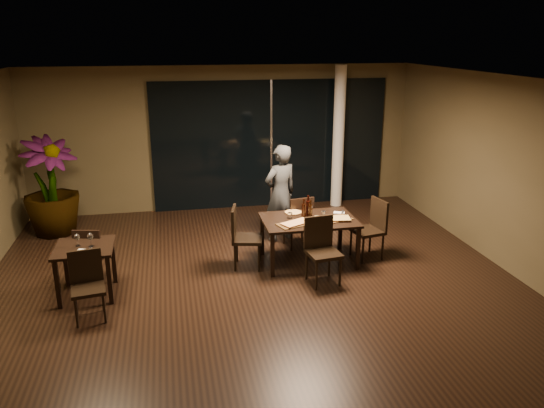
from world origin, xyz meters
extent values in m
plane|color=black|center=(0.00, 0.00, 0.00)|extent=(8.00, 8.00, 0.00)
cube|color=#493F27|center=(0.00, 4.05, 1.50)|extent=(8.00, 0.10, 3.00)
cube|color=#493F27|center=(0.00, -4.05, 1.50)|extent=(8.00, 0.10, 3.00)
cube|color=#493F27|center=(4.05, 0.00, 1.50)|extent=(0.10, 8.00, 3.00)
cube|color=silver|center=(0.00, 0.00, 3.02)|extent=(8.00, 8.00, 0.04)
cube|color=black|center=(1.00, 3.96, 1.35)|extent=(5.00, 0.06, 2.70)
cylinder|color=silver|center=(2.40, 3.65, 1.50)|extent=(0.24, 0.24, 3.00)
cube|color=black|center=(1.00, 0.80, 0.73)|extent=(1.50, 1.00, 0.04)
cube|color=black|center=(0.31, 0.36, 0.35)|extent=(0.06, 0.06, 0.71)
cube|color=black|center=(1.69, 0.36, 0.35)|extent=(0.06, 0.06, 0.71)
cube|color=black|center=(0.31, 1.24, 0.35)|extent=(0.06, 0.06, 0.71)
cube|color=black|center=(1.69, 1.24, 0.35)|extent=(0.06, 0.06, 0.71)
cube|color=black|center=(-2.40, 0.30, 0.73)|extent=(0.80, 0.80, 0.04)
cube|color=black|center=(-2.74, -0.04, 0.35)|extent=(0.06, 0.06, 0.71)
cube|color=black|center=(-2.06, -0.04, 0.35)|extent=(0.06, 0.06, 0.71)
cube|color=black|center=(-2.74, 0.64, 0.35)|extent=(0.06, 0.06, 0.71)
cube|color=black|center=(-2.06, 0.64, 0.35)|extent=(0.06, 0.06, 0.71)
cube|color=black|center=(0.99, 1.51, 0.45)|extent=(0.50, 0.50, 0.05)
cylinder|color=black|center=(1.13, 1.72, 0.22)|extent=(0.04, 0.04, 0.45)
cylinder|color=black|center=(0.78, 1.66, 0.22)|extent=(0.04, 0.04, 0.45)
cylinder|color=black|center=(1.19, 1.37, 0.22)|extent=(0.04, 0.04, 0.45)
cylinder|color=black|center=(0.84, 1.31, 0.22)|extent=(0.04, 0.04, 0.45)
cube|color=black|center=(1.02, 1.32, 0.69)|extent=(0.44, 0.11, 0.50)
cube|color=black|center=(1.02, 0.01, 0.47)|extent=(0.52, 0.52, 0.05)
cylinder|color=black|center=(0.85, -0.21, 0.24)|extent=(0.04, 0.04, 0.47)
cylinder|color=black|center=(1.23, -0.15, 0.24)|extent=(0.04, 0.04, 0.47)
cylinder|color=black|center=(0.80, 0.17, 0.24)|extent=(0.04, 0.04, 0.47)
cylinder|color=black|center=(1.18, 0.22, 0.24)|extent=(0.04, 0.04, 0.47)
cube|color=black|center=(0.99, 0.22, 0.74)|extent=(0.46, 0.10, 0.53)
cube|color=black|center=(0.00, 0.82, 0.47)|extent=(0.55, 0.55, 0.05)
cylinder|color=black|center=(0.14, 0.59, 0.24)|extent=(0.04, 0.04, 0.47)
cylinder|color=black|center=(0.22, 0.96, 0.24)|extent=(0.04, 0.04, 0.47)
cylinder|color=black|center=(-0.23, 0.67, 0.24)|extent=(0.04, 0.04, 0.47)
cylinder|color=black|center=(-0.15, 1.04, 0.24)|extent=(0.04, 0.04, 0.47)
cube|color=black|center=(-0.21, 0.86, 0.74)|extent=(0.14, 0.46, 0.53)
cube|color=black|center=(2.00, 0.78, 0.47)|extent=(0.55, 0.55, 0.05)
cylinder|color=black|center=(1.78, 0.93, 0.24)|extent=(0.04, 0.04, 0.47)
cylinder|color=black|center=(1.86, 0.56, 0.24)|extent=(0.04, 0.04, 0.47)
cylinder|color=black|center=(2.15, 1.00, 0.24)|extent=(0.04, 0.04, 0.47)
cylinder|color=black|center=(2.23, 0.63, 0.24)|extent=(0.04, 0.04, 0.47)
cube|color=black|center=(2.21, 0.82, 0.74)|extent=(0.13, 0.46, 0.53)
cube|color=black|center=(-2.37, 0.80, 0.41)|extent=(0.48, 0.48, 0.05)
cylinder|color=black|center=(-2.17, 0.92, 0.21)|extent=(0.03, 0.03, 0.41)
cylinder|color=black|center=(-2.50, 1.00, 0.21)|extent=(0.03, 0.03, 0.41)
cylinder|color=black|center=(-2.25, 0.60, 0.21)|extent=(0.03, 0.03, 0.41)
cylinder|color=black|center=(-2.57, 0.67, 0.21)|extent=(0.03, 0.03, 0.41)
cube|color=black|center=(-2.41, 0.62, 0.64)|extent=(0.40, 0.12, 0.46)
cube|color=black|center=(-2.29, -0.43, 0.43)|extent=(0.48, 0.48, 0.05)
cylinder|color=black|center=(-2.43, -0.62, 0.22)|extent=(0.03, 0.03, 0.43)
cylinder|color=black|center=(-2.09, -0.57, 0.22)|extent=(0.03, 0.03, 0.43)
cylinder|color=black|center=(-2.49, -0.28, 0.22)|extent=(0.03, 0.03, 0.43)
cylinder|color=black|center=(-2.15, -0.23, 0.22)|extent=(0.03, 0.03, 0.43)
cube|color=black|center=(-2.32, -0.24, 0.67)|extent=(0.42, 0.11, 0.48)
imported|color=#2D3032|center=(0.76, 1.86, 0.88)|extent=(0.70, 0.60, 1.76)
imported|color=#1C4918|center=(-3.32, 3.02, 0.91)|extent=(1.40, 1.40, 1.83)
cube|color=#422D15|center=(0.74, 0.59, 0.76)|extent=(0.66, 0.47, 0.01)
cube|color=#442C16|center=(1.36, 0.67, 0.76)|extent=(0.68, 0.48, 0.01)
cylinder|color=red|center=(0.82, 1.15, 0.76)|extent=(0.27, 0.27, 0.01)
cylinder|color=white|center=(0.71, 0.90, 0.80)|extent=(0.08, 0.08, 0.09)
cylinder|color=white|center=(1.27, 0.87, 0.79)|extent=(0.08, 0.08, 0.09)
cube|color=silver|center=(1.57, 0.71, 0.76)|extent=(0.19, 0.13, 0.01)
cube|color=white|center=(1.57, 0.98, 0.76)|extent=(0.20, 0.16, 0.01)
cube|color=silver|center=(-2.38, 0.11, 0.76)|extent=(0.21, 0.17, 0.01)
camera|label=1|loc=(-1.16, -6.97, 3.58)|focal=35.00mm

